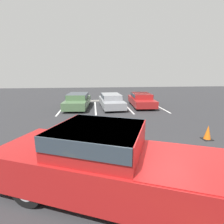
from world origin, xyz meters
name	(u,v)px	position (x,y,z in m)	size (l,w,h in m)	color
ground_plane	(157,188)	(0.00, 0.00, 0.00)	(60.00, 60.00, 0.00)	#2D2D30
stall_stripe_a	(62,108)	(-4.32, 10.93, 0.00)	(0.12, 5.49, 0.01)	white
stall_stripe_b	(95,108)	(-1.52, 10.93, 0.00)	(0.12, 5.49, 0.01)	white
stall_stripe_c	(127,107)	(1.28, 10.93, 0.00)	(0.12, 5.49, 0.01)	white
stall_stripe_d	(158,106)	(4.08, 10.93, 0.00)	(0.12, 5.49, 0.01)	white
pickup_truck	(110,163)	(-1.30, -0.11, 0.89)	(6.08, 4.12, 1.80)	#A51919
parked_sedan_a	(78,100)	(-3.01, 11.10, 0.65)	(2.13, 4.72, 1.21)	#4C6B47
parked_sedan_b	(111,100)	(-0.14, 10.88, 0.62)	(1.98, 4.58, 1.16)	gray
parked_sedan_c	(141,99)	(2.61, 11.15, 0.62)	(1.96, 4.43, 1.15)	maroon
traffic_cone	(208,133)	(3.53, 3.11, 0.32)	(0.43, 0.43, 0.68)	black
wheel_stop_curb	(95,101)	(-1.54, 14.02, 0.07)	(1.85, 0.20, 0.14)	#B7B2A8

